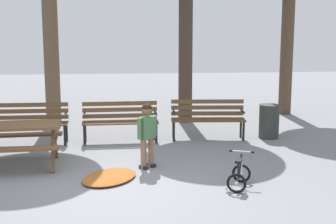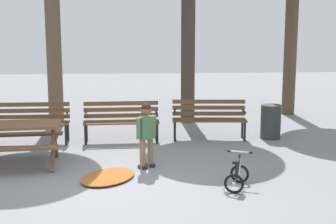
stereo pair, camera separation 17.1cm
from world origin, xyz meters
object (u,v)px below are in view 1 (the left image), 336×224
object	(u,v)px
park_bench_right	(208,116)
trash_bin	(269,121)
picnic_table	(8,134)
park_bench_far_left	(29,120)
child_standing	(147,130)
park_bench_left	(120,118)
kids_bicycle	(239,175)

from	to	relation	value
park_bench_right	trash_bin	world-z (taller)	park_bench_right
picnic_table	park_bench_far_left	xyz separation A→B (m)	(0.05, 1.73, -0.08)
child_standing	picnic_table	bearing A→B (deg)	173.13
park_bench_left	trash_bin	distance (m)	3.27
kids_bicycle	park_bench_right	bearing A→B (deg)	88.39
park_bench_right	park_bench_far_left	bearing A→B (deg)	-178.48
picnic_table	trash_bin	world-z (taller)	picnic_table
park_bench_right	child_standing	bearing A→B (deg)	-124.08
kids_bicycle	trash_bin	distance (m)	3.59
child_standing	kids_bicycle	world-z (taller)	child_standing
park_bench_right	kids_bicycle	world-z (taller)	park_bench_right
park_bench_left	picnic_table	bearing A→B (deg)	-138.37
park_bench_left	park_bench_right	size ratio (longest dim) A/B	0.99
picnic_table	kids_bicycle	size ratio (longest dim) A/B	2.98
park_bench_right	kids_bicycle	xyz separation A→B (m)	(-0.09, -3.33, -0.31)
picnic_table	trash_bin	distance (m)	5.52
park_bench_far_left	park_bench_right	world-z (taller)	same
trash_bin	child_standing	bearing A→B (deg)	-143.52
park_bench_right	child_standing	xyz separation A→B (m)	(-1.44, -2.13, 0.17)
park_bench_left	park_bench_right	distance (m)	1.91
park_bench_right	child_standing	distance (m)	2.57
picnic_table	park_bench_right	bearing A→B (deg)	25.41
park_bench_left	child_standing	world-z (taller)	child_standing
park_bench_right	trash_bin	xyz separation A→B (m)	(1.36, -0.06, -0.14)
picnic_table	trash_bin	xyz separation A→B (m)	(5.22, 1.78, -0.22)
picnic_table	trash_bin	bearing A→B (deg)	18.81
park_bench_far_left	kids_bicycle	bearing A→B (deg)	-41.00
kids_bicycle	trash_bin	size ratio (longest dim) A/B	0.85
trash_bin	picnic_table	bearing A→B (deg)	-161.19
picnic_table	park_bench_right	world-z (taller)	park_bench_right
picnic_table	trash_bin	size ratio (longest dim) A/B	2.52
park_bench_far_left	park_bench_left	xyz separation A→B (m)	(1.90, 0.00, 0.00)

